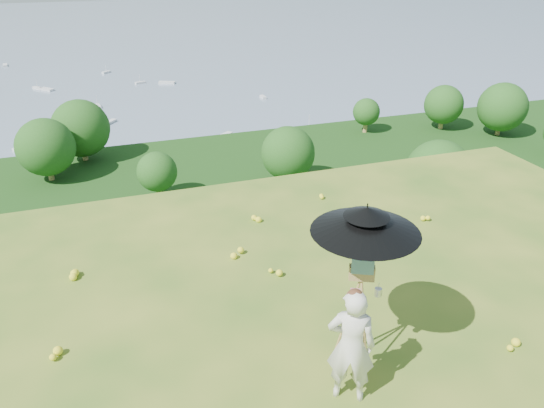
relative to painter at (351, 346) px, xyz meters
name	(u,v)px	position (x,y,z in m)	size (l,w,h in m)	color
ground	(424,380)	(1.05, -0.10, -0.79)	(14.00, 14.00, 0.00)	#38661D
forest_slope	(170,352)	(1.05, 34.90, -29.79)	(140.00, 56.00, 22.00)	#173D10
shoreline_tier	(134,225)	(1.05, 74.90, -36.79)	(170.00, 28.00, 8.00)	gray
bay_water	(92,47)	(1.05, 239.90, -34.79)	(700.00, 700.00, 0.00)	slate
slope_trees	(156,219)	(1.05, 34.90, -15.79)	(110.00, 50.00, 6.00)	#1E4F17
harbor_town	(129,189)	(1.05, 74.90, -30.29)	(110.00, 22.00, 5.00)	beige
moored_boats	(58,93)	(-11.45, 160.90, -34.44)	(140.00, 140.00, 0.70)	silver
wildflowers	(414,364)	(1.05, 0.15, -0.73)	(10.00, 10.50, 0.12)	yellow
painter	(351,346)	(0.00, 0.00, 0.00)	(0.58, 0.38, 1.59)	silver
field_easel	(358,312)	(0.35, 0.50, 0.04)	(0.63, 0.63, 1.67)	olive
sun_umbrella	(364,241)	(0.37, 0.53, 1.08)	(1.33, 1.33, 1.00)	black
painter_cap	(355,294)	(0.00, 0.00, 0.75)	(0.19, 0.23, 0.10)	#CF7182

